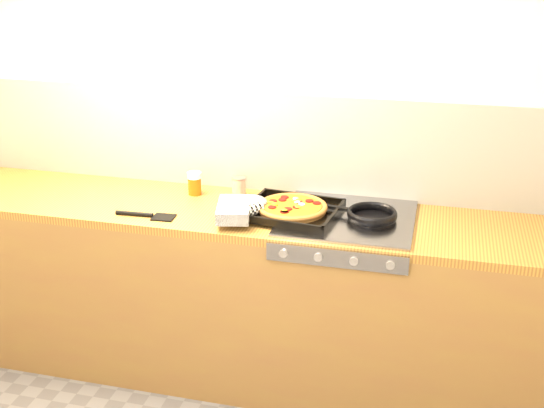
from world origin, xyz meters
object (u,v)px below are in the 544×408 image
(tomato_can, at_px, (239,187))
(pizza_on_tray, at_px, (276,208))
(frying_pan, at_px, (371,215))
(juice_glass, at_px, (195,183))

(tomato_can, bearing_deg, pizza_on_tray, -41.54)
(pizza_on_tray, relative_size, tomato_can, 5.79)
(frying_pan, relative_size, tomato_can, 3.98)
(pizza_on_tray, height_order, frying_pan, pizza_on_tray)
(pizza_on_tray, distance_m, juice_glass, 0.50)
(pizza_on_tray, xyz_separation_m, tomato_can, (-0.24, 0.22, 0.00))
(pizza_on_tray, height_order, tomato_can, tomato_can)
(frying_pan, bearing_deg, juice_glass, 170.88)
(pizza_on_tray, bearing_deg, frying_pan, 6.03)
(pizza_on_tray, height_order, juice_glass, juice_glass)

